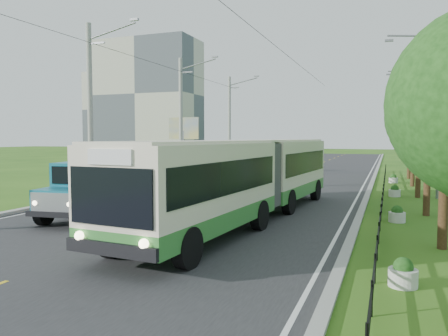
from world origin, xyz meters
The scene contains 27 objects.
ground centered at (0.00, 0.00, 0.00)m, with size 240.00×240.00×0.00m, color #2A5A15.
road centered at (0.00, 20.00, 0.01)m, with size 14.00×120.00×0.02m, color #28282B.
curb_left centered at (-7.20, 20.00, 0.07)m, with size 0.40×120.00×0.15m, color #9E9E99.
curb_right centered at (7.15, 20.00, 0.05)m, with size 0.30×120.00×0.10m, color #9E9E99.
edge_line_left centered at (-6.65, 20.00, 0.02)m, with size 0.12×120.00×0.00m, color silver.
edge_line_right centered at (6.65, 20.00, 0.02)m, with size 0.12×120.00×0.00m, color silver.
centre_dash centered at (0.00, 0.00, 0.02)m, with size 0.12×2.20×0.00m, color yellow.
railing_right centered at (8.00, 14.00, 0.30)m, with size 0.04×40.00×0.60m, color black.
pole_near centered at (-8.26, 9.00, 5.09)m, with size 3.51×0.32×10.00m.
pole_mid centered at (-8.26, 21.00, 5.09)m, with size 3.51×0.32×10.00m.
pole_far centered at (-8.26, 33.00, 5.09)m, with size 3.51×0.32×10.00m.
tree_second centered at (9.86, 2.14, 3.52)m, with size 3.18×3.26×5.30m.
tree_third centered at (9.86, 8.14, 3.99)m, with size 3.60×3.62×6.00m.
tree_fourth centered at (9.86, 14.14, 3.59)m, with size 3.24×3.31×5.40m.
tree_fifth centered at (9.86, 20.14, 3.85)m, with size 3.48×3.52×5.80m.
tree_back centered at (9.86, 26.14, 3.65)m, with size 3.30×3.36×5.50m.
streetlight_mid centered at (10.64, 14.00, 4.90)m, with size 3.02×0.20×9.07m.
streetlight_far centered at (10.64, 28.00, 4.90)m, with size 3.02×0.20×9.07m.
planter_front centered at (8.60, -2.00, 0.29)m, with size 0.64×0.64×0.67m.
planter_near centered at (8.60, 6.00, 0.29)m, with size 0.64×0.64×0.67m.
planter_mid centered at (8.60, 14.00, 0.29)m, with size 0.64×0.64×0.67m.
planter_far centered at (8.60, 22.00, 0.29)m, with size 0.64×0.64×0.67m.
billboard_left centered at (-9.50, 24.00, 3.87)m, with size 3.00×0.20×5.20m.
apartment_near centered at (-55.00, 95.00, 15.00)m, with size 28.00×14.00×30.00m, color #B7B2A3.
apartment_far centered at (-80.00, 120.00, 13.00)m, with size 24.00×14.00×26.00m, color #B7B2A3.
bus centered at (2.87, 4.22, 1.90)m, with size 3.96×16.55×3.16m.
dump_truck centered at (-3.32, 2.60, 1.33)m, with size 2.84×5.83×2.35m.
Camera 1 is at (8.23, -12.41, 3.35)m, focal length 35.00 mm.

